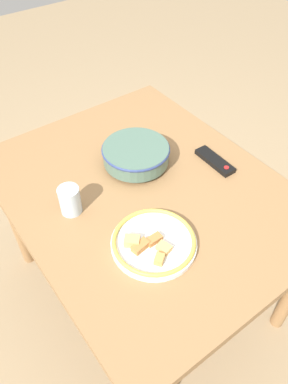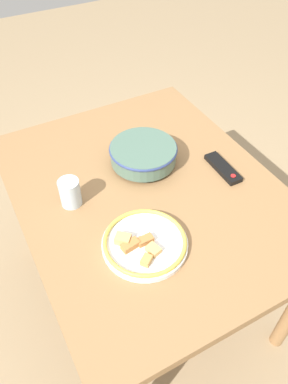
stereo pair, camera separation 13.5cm
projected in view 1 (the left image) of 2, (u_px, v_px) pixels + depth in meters
ground_plane at (145, 288)px, 1.95m from camera, size 8.00×8.00×0.00m
dining_table at (145, 204)px, 1.48m from camera, size 1.19×0.95×0.74m
noodle_bowl at (136, 154)px, 1.49m from camera, size 0.27×0.27×0.08m
food_plate at (153, 242)px, 1.22m from camera, size 0.28×0.28×0.05m
tv_remote at (215, 161)px, 1.52m from camera, size 0.19×0.06×0.02m
drinking_glass at (70, 200)px, 1.30m from camera, size 0.08×0.08×0.11m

